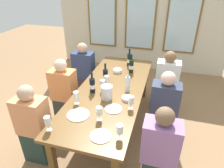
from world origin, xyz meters
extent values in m
plane|color=olive|center=(0.00, 0.00, 0.00)|extent=(12.00, 12.00, 0.00)
cube|color=beige|center=(0.00, 2.53, 1.45)|extent=(4.12, 0.06, 2.90)
cube|color=brown|center=(-0.95, 2.48, 1.45)|extent=(0.72, 0.03, 1.88)
cube|color=silver|center=(-0.95, 2.47, 1.45)|extent=(0.64, 0.01, 1.80)
cube|color=brown|center=(0.00, 2.48, 1.45)|extent=(0.72, 0.03, 1.88)
cube|color=silver|center=(0.00, 2.47, 1.45)|extent=(0.64, 0.01, 1.80)
cube|color=brown|center=(0.95, 2.48, 1.45)|extent=(0.72, 0.03, 1.88)
cube|color=silver|center=(0.95, 2.47, 1.45)|extent=(0.64, 0.01, 1.80)
cube|color=brown|center=(0.00, 0.00, 0.72)|extent=(0.92, 2.39, 0.04)
cube|color=brown|center=(-0.36, -1.10, 0.35)|extent=(0.07, 0.07, 0.70)
cube|color=brown|center=(-0.36, 1.10, 0.35)|extent=(0.07, 0.07, 0.70)
cube|color=brown|center=(0.36, 1.10, 0.35)|extent=(0.07, 0.07, 0.70)
cylinder|color=white|center=(0.17, -0.48, 0.74)|extent=(0.21, 0.21, 0.01)
cylinder|color=white|center=(-0.20, -0.70, 0.74)|extent=(0.27, 0.27, 0.01)
cylinder|color=white|center=(0.17, -0.96, 0.74)|extent=(0.22, 0.22, 0.01)
cylinder|color=silver|center=(0.02, -0.28, 0.82)|extent=(0.14, 0.14, 0.17)
cylinder|color=silver|center=(0.02, -0.28, 0.92)|extent=(0.16, 0.16, 0.02)
cylinder|color=black|center=(0.08, 0.86, 0.85)|extent=(0.08, 0.07, 0.22)
cone|color=black|center=(0.08, 0.86, 0.97)|extent=(0.08, 0.07, 0.02)
cylinder|color=black|center=(0.08, 0.86, 1.02)|extent=(0.03, 0.03, 0.08)
cylinder|color=white|center=(0.08, 0.86, 0.84)|extent=(0.08, 0.08, 0.06)
cylinder|color=black|center=(-0.13, 0.15, 0.84)|extent=(0.08, 0.08, 0.21)
cone|color=black|center=(-0.13, 0.15, 0.96)|extent=(0.08, 0.08, 0.02)
cylinder|color=black|center=(-0.13, 0.15, 1.01)|extent=(0.03, 0.03, 0.08)
cylinder|color=white|center=(-0.13, 0.15, 0.83)|extent=(0.08, 0.08, 0.06)
cylinder|color=black|center=(0.17, 0.60, 0.85)|extent=(0.08, 0.07, 0.22)
cone|color=black|center=(0.17, 0.60, 0.97)|extent=(0.08, 0.07, 0.02)
cylinder|color=black|center=(0.17, 0.60, 1.02)|extent=(0.03, 0.03, 0.08)
cylinder|color=silver|center=(0.17, 0.60, 0.84)|extent=(0.08, 0.08, 0.06)
cylinder|color=black|center=(-0.22, -0.17, 0.84)|extent=(0.08, 0.08, 0.20)
cone|color=black|center=(-0.22, -0.17, 0.96)|extent=(0.08, 0.08, 0.02)
cylinder|color=black|center=(-0.22, -0.17, 1.00)|extent=(0.03, 0.03, 0.08)
cylinder|color=white|center=(-0.22, -0.17, 0.83)|extent=(0.08, 0.08, 0.06)
cylinder|color=white|center=(-0.05, 0.54, 0.77)|extent=(0.15, 0.15, 0.05)
cylinder|color=white|center=(0.28, -0.23, 0.76)|extent=(0.14, 0.14, 0.04)
cylinder|color=white|center=(0.24, -0.01, 0.85)|extent=(0.06, 0.06, 0.22)
cylinder|color=blue|center=(0.24, -0.01, 0.97)|extent=(0.04, 0.04, 0.02)
cylinder|color=white|center=(-0.09, -0.11, 0.74)|extent=(0.06, 0.06, 0.00)
cylinder|color=white|center=(-0.09, -0.11, 0.78)|extent=(0.01, 0.01, 0.07)
cylinder|color=white|center=(-0.09, -0.11, 0.87)|extent=(0.07, 0.07, 0.09)
cylinder|color=#590C19|center=(-0.09, -0.11, 0.84)|extent=(0.06, 0.06, 0.04)
cylinder|color=white|center=(0.36, -0.41, 0.74)|extent=(0.06, 0.06, 0.00)
cylinder|color=white|center=(0.36, -0.41, 0.78)|extent=(0.01, 0.01, 0.07)
cylinder|color=white|center=(0.36, -0.41, 0.87)|extent=(0.07, 0.07, 0.09)
cylinder|color=white|center=(-0.08, 0.03, 0.74)|extent=(0.06, 0.06, 0.00)
cylinder|color=white|center=(-0.08, 0.03, 0.78)|extent=(0.01, 0.01, 0.07)
cylinder|color=white|center=(-0.08, 0.03, 0.87)|extent=(0.07, 0.07, 0.09)
cylinder|color=white|center=(0.07, -0.72, 0.74)|extent=(0.06, 0.06, 0.00)
cylinder|color=white|center=(0.07, -0.72, 0.78)|extent=(0.01, 0.01, 0.07)
cylinder|color=white|center=(0.07, -0.72, 0.87)|extent=(0.07, 0.07, 0.09)
cylinder|color=maroon|center=(0.07, -0.72, 0.84)|extent=(0.06, 0.06, 0.03)
cylinder|color=white|center=(-0.31, -0.49, 0.74)|extent=(0.06, 0.06, 0.00)
cylinder|color=white|center=(-0.31, -0.49, 0.78)|extent=(0.01, 0.01, 0.07)
cylinder|color=white|center=(-0.31, -0.49, 0.87)|extent=(0.07, 0.07, 0.09)
cylinder|color=beige|center=(-0.31, -0.49, 0.84)|extent=(0.06, 0.06, 0.04)
cylinder|color=white|center=(0.36, -0.94, 0.74)|extent=(0.06, 0.06, 0.00)
cylinder|color=white|center=(0.36, -0.94, 0.78)|extent=(0.01, 0.01, 0.07)
cylinder|color=white|center=(0.36, -0.94, 0.87)|extent=(0.07, 0.07, 0.09)
cylinder|color=white|center=(-0.39, -1.02, 0.74)|extent=(0.06, 0.06, 0.00)
cylinder|color=white|center=(-0.39, -1.02, 0.78)|extent=(0.01, 0.01, 0.07)
cylinder|color=white|center=(-0.39, -1.02, 0.87)|extent=(0.07, 0.07, 0.09)
cylinder|color=maroon|center=(-0.39, -1.02, 0.84)|extent=(0.06, 0.06, 0.03)
cube|color=#303736|center=(-0.76, -0.02, 0.23)|extent=(0.32, 0.24, 0.45)
cube|color=#DF8950|center=(-0.76, -0.02, 0.69)|extent=(0.38, 0.24, 0.48)
sphere|color=beige|center=(-0.76, -0.02, 1.02)|extent=(0.19, 0.19, 0.19)
cube|color=#363136|center=(0.76, -0.01, 0.23)|extent=(0.32, 0.24, 0.45)
cube|color=#343C52|center=(0.76, -0.01, 0.69)|extent=(0.38, 0.24, 0.48)
sphere|color=beige|center=(0.76, -0.01, 1.02)|extent=(0.19, 0.19, 0.19)
cube|color=#372D3A|center=(-0.76, 0.78, 0.23)|extent=(0.32, 0.24, 0.45)
cube|color=navy|center=(-0.76, 0.78, 0.69)|extent=(0.38, 0.24, 0.48)
sphere|color=tan|center=(-0.76, 0.78, 1.02)|extent=(0.19, 0.19, 0.19)
cube|color=#38223A|center=(0.76, 0.77, 0.23)|extent=(0.32, 0.24, 0.45)
cube|color=silver|center=(0.76, 0.77, 0.69)|extent=(0.38, 0.24, 0.48)
sphere|color=brown|center=(0.76, 0.77, 1.02)|extent=(0.19, 0.19, 0.19)
cube|color=#253934|center=(-0.76, -0.82, 0.23)|extent=(0.32, 0.24, 0.45)
cube|color=#E19160|center=(-0.76, -0.82, 0.69)|extent=(0.38, 0.24, 0.48)
sphere|color=tan|center=(-0.76, -0.82, 1.02)|extent=(0.19, 0.19, 0.19)
cube|color=#9569AA|center=(0.76, -0.82, 0.69)|extent=(0.38, 0.24, 0.48)
sphere|color=brown|center=(0.76, -0.82, 1.02)|extent=(0.19, 0.19, 0.19)
camera|label=1|loc=(0.70, -2.41, 2.20)|focal=32.37mm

